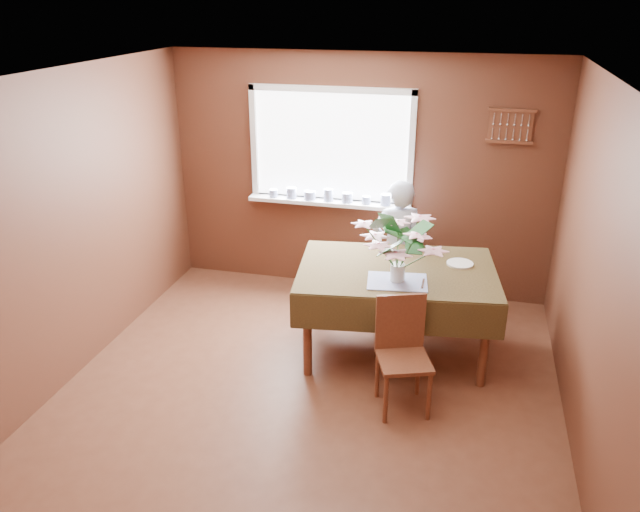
% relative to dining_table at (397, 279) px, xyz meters
% --- Properties ---
extents(floor, '(4.50, 4.50, 0.00)m').
position_rel_dining_table_xyz_m(floor, '(-0.59, -0.96, -0.72)').
color(floor, '#5B301F').
rests_on(floor, ground).
extents(ceiling, '(4.50, 4.50, 0.00)m').
position_rel_dining_table_xyz_m(ceiling, '(-0.59, -0.96, 1.78)').
color(ceiling, white).
rests_on(ceiling, wall_back).
extents(wall_back, '(4.00, 0.00, 4.00)m').
position_rel_dining_table_xyz_m(wall_back, '(-0.59, 1.29, 0.53)').
color(wall_back, brown).
rests_on(wall_back, floor).
extents(wall_front, '(4.00, 0.00, 4.00)m').
position_rel_dining_table_xyz_m(wall_front, '(-0.59, -3.21, 0.53)').
color(wall_front, brown).
rests_on(wall_front, floor).
extents(wall_left, '(0.00, 4.50, 4.50)m').
position_rel_dining_table_xyz_m(wall_left, '(-2.59, -0.96, 0.53)').
color(wall_left, brown).
rests_on(wall_left, floor).
extents(wall_right, '(0.00, 4.50, 4.50)m').
position_rel_dining_table_xyz_m(wall_right, '(1.41, -0.96, 0.53)').
color(wall_right, brown).
rests_on(wall_right, floor).
extents(window_assembly, '(1.72, 0.20, 1.22)m').
position_rel_dining_table_xyz_m(window_assembly, '(-0.88, 1.24, 0.62)').
color(window_assembly, white).
rests_on(window_assembly, wall_back).
extents(spoon_rack, '(0.44, 0.05, 0.33)m').
position_rel_dining_table_xyz_m(spoon_rack, '(0.86, 1.26, 1.13)').
color(spoon_rack, brown).
rests_on(spoon_rack, wall_back).
extents(dining_table, '(1.83, 1.36, 0.83)m').
position_rel_dining_table_xyz_m(dining_table, '(0.00, 0.00, 0.00)').
color(dining_table, brown).
rests_on(dining_table, floor).
extents(chair_far, '(0.47, 0.47, 0.91)m').
position_rel_dining_table_xyz_m(chair_far, '(-0.18, 0.91, -0.22)').
color(chair_far, brown).
rests_on(chair_far, floor).
extents(chair_near, '(0.50, 0.50, 0.90)m').
position_rel_dining_table_xyz_m(chair_near, '(0.15, -0.75, -0.22)').
color(chair_near, brown).
rests_on(chair_near, floor).
extents(seated_woman, '(0.60, 0.49, 1.39)m').
position_rel_dining_table_xyz_m(seated_woman, '(-0.10, 0.77, -0.02)').
color(seated_woman, white).
rests_on(seated_woman, floor).
extents(flower_bouquet, '(0.61, 0.61, 0.52)m').
position_rel_dining_table_xyz_m(flower_bouquet, '(0.03, -0.25, 0.44)').
color(flower_bouquet, white).
rests_on(flower_bouquet, dining_table).
extents(side_plate, '(0.24, 0.24, 0.01)m').
position_rel_dining_table_xyz_m(side_plate, '(0.52, 0.23, 0.11)').
color(side_plate, white).
rests_on(side_plate, dining_table).
extents(table_knife, '(0.02, 0.20, 0.00)m').
position_rel_dining_table_xyz_m(table_knife, '(0.24, -0.27, 0.11)').
color(table_knife, silver).
rests_on(table_knife, dining_table).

